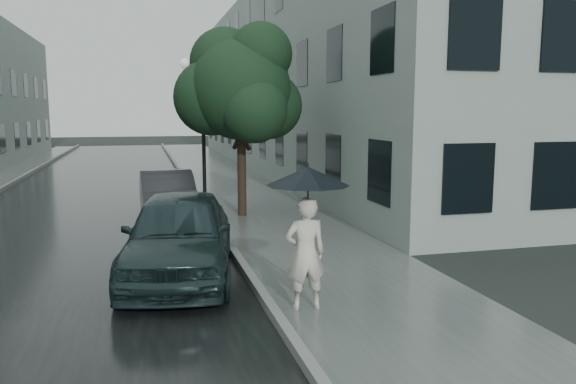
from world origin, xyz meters
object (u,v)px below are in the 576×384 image
object	(u,v)px
car_near	(179,234)
car_far	(167,195)
pedestrian	(306,253)
street_tree	(240,88)
lamp_post	(198,122)

from	to	relation	value
car_near	car_far	world-z (taller)	car_near
pedestrian	street_tree	bearing A→B (deg)	-92.91
pedestrian	street_tree	world-z (taller)	street_tree
pedestrian	car_far	size ratio (longest dim) A/B	0.43
street_tree	car_far	distance (m)	3.66
pedestrian	lamp_post	size ratio (longest dim) A/B	0.38
street_tree	car_near	xyz separation A→B (m)	(-2.17, -5.82, -2.86)
lamp_post	car_far	world-z (taller)	lamp_post
car_far	car_near	bearing A→B (deg)	-92.26
pedestrian	car_near	distance (m)	2.82
street_tree	car_far	bearing A→B (deg)	-176.24
pedestrian	lamp_post	world-z (taller)	lamp_post
street_tree	car_near	distance (m)	6.84
street_tree	car_far	xyz separation A→B (m)	(-2.12, -0.14, -2.98)
car_near	street_tree	bearing A→B (deg)	78.43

